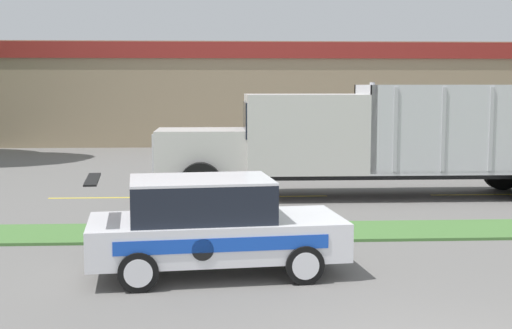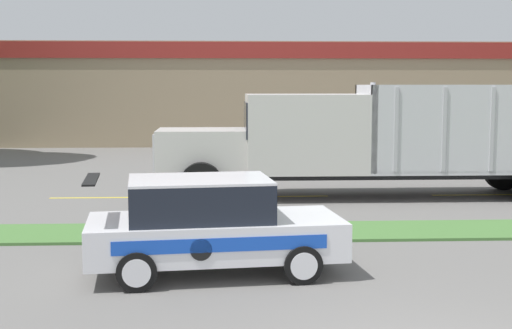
{
  "view_description": "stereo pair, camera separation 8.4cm",
  "coord_description": "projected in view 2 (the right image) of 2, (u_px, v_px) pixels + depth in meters",
  "views": [
    {
      "loc": [
        -2.48,
        -7.47,
        3.17
      ],
      "look_at": [
        -1.63,
        8.3,
        1.37
      ],
      "focal_mm": 50.0,
      "sensor_mm": 36.0,
      "label": 1
    },
    {
      "loc": [
        -2.39,
        -7.47,
        3.17
      ],
      "look_at": [
        -1.63,
        8.3,
        1.37
      ],
      "focal_mm": 50.0,
      "sensor_mm": 36.0,
      "label": 2
    }
  ],
  "objects": [
    {
      "name": "rally_car",
      "position": [
        210.0,
        225.0,
        11.88
      ],
      "size": [
        4.38,
        2.33,
        1.65
      ],
      "color": "white",
      "rests_on": "ground_plane"
    },
    {
      "name": "dump_truck_mid",
      "position": [
        343.0,
        142.0,
        19.84
      ],
      "size": [
        12.17,
        2.63,
        3.2
      ],
      "color": "black",
      "rests_on": "ground_plane"
    },
    {
      "name": "centre_line_5",
      "position": [
        473.0,
        195.0,
        20.39
      ],
      "size": [
        2.4,
        0.14,
        0.01
      ],
      "primitive_type": "cube",
      "color": "yellow",
      "rests_on": "ground_plane"
    },
    {
      "name": "grass_verge",
      "position": [
        334.0,
        231.0,
        15.24
      ],
      "size": [
        120.0,
        1.91,
        0.06
      ],
      "primitive_type": "cube",
      "color": "#477538",
      "rests_on": "ground_plane"
    },
    {
      "name": "centre_line_4",
      "position": [
        286.0,
        196.0,
        20.13
      ],
      "size": [
        2.4,
        0.14,
        0.01
      ],
      "primitive_type": "cube",
      "color": "yellow",
      "rests_on": "ground_plane"
    },
    {
      "name": "centre_line_3",
      "position": [
        93.0,
        198.0,
        19.87
      ],
      "size": [
        2.4,
        0.14,
        0.01
      ],
      "primitive_type": "cube",
      "color": "yellow",
      "rests_on": "ground_plane"
    },
    {
      "name": "store_building_backdrop",
      "position": [
        319.0,
        93.0,
        41.68
      ],
      "size": [
        36.33,
        12.1,
        5.28
      ],
      "color": "#9E896B",
      "rests_on": "ground_plane"
    }
  ]
}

